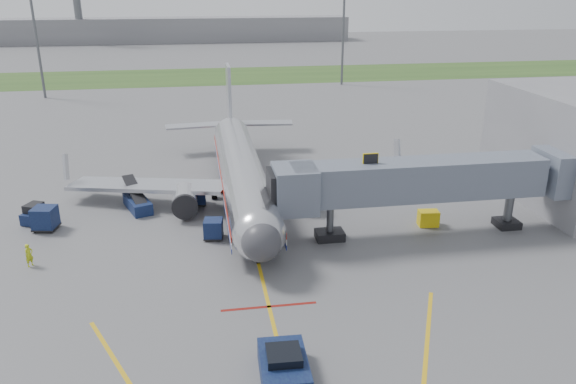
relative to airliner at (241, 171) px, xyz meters
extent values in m
plane|color=#565659|center=(0.00, -15.25, -2.65)|extent=(400.00, 400.00, 0.00)
cube|color=#2D4C1E|center=(0.00, 74.75, -2.64)|extent=(300.00, 25.00, 0.01)
cube|color=gold|center=(0.00, -17.25, -2.64)|extent=(0.25, 50.00, 0.01)
cube|color=maroon|center=(0.00, -19.25, -2.64)|extent=(6.00, 0.25, 0.01)
cylinder|color=silver|center=(0.00, -0.25, 0.05)|extent=(3.80, 28.00, 3.80)
sphere|color=silver|center=(0.00, -14.25, 0.05)|extent=(3.80, 3.80, 3.80)
sphere|color=#38383D|center=(0.00, -15.55, 0.05)|extent=(2.74, 2.74, 2.74)
cube|color=black|center=(0.00, -14.65, 0.60)|extent=(2.20, 1.20, 0.55)
cone|color=silver|center=(0.00, 16.25, 0.05)|extent=(3.80, 5.00, 3.80)
cube|color=#B7BAC1|center=(0.00, 15.75, 4.05)|extent=(0.35, 4.20, 7.00)
cube|color=#B7BAC1|center=(-8.50, -0.25, -0.85)|extent=(15.10, 8.59, 1.13)
cube|color=#B7BAC1|center=(8.50, -0.25, -0.85)|extent=(15.10, 8.59, 1.13)
cylinder|color=silver|center=(-5.20, -3.25, -1.30)|extent=(2.10, 3.60, 2.10)
cylinder|color=silver|center=(5.20, -3.25, -1.30)|extent=(2.10, 3.60, 2.10)
cube|color=maroon|center=(1.92, -0.25, -0.30)|extent=(0.05, 28.00, 0.45)
cube|color=navy|center=(1.92, -0.25, -1.20)|extent=(0.05, 28.00, 0.35)
cylinder|color=black|center=(0.00, -13.25, -2.35)|extent=(0.28, 0.70, 0.70)
cylinder|color=black|center=(-2.60, 0.25, -2.20)|extent=(0.50, 1.00, 1.00)
cylinder|color=black|center=(2.60, 0.25, -2.20)|extent=(0.50, 1.00, 1.00)
cube|color=slate|center=(13.00, -10.25, 1.95)|extent=(20.00, 3.00, 3.00)
cube|color=slate|center=(3.20, -10.25, 1.75)|extent=(3.20, 3.60, 3.40)
cube|color=black|center=(2.00, -10.25, 1.75)|extent=(1.60, 3.00, 2.80)
cube|color=#D9BA0C|center=(9.00, -10.25, 3.75)|extent=(1.20, 0.15, 1.00)
cylinder|color=#595B60|center=(6.00, -10.25, -1.10)|extent=(0.56, 0.56, 3.10)
cube|color=black|center=(6.00, -10.25, -2.30)|extent=(2.20, 1.60, 0.70)
cylinder|color=#595B60|center=(21.00, -10.25, -1.10)|extent=(0.70, 0.70, 3.10)
cube|color=black|center=(21.00, -10.25, -2.35)|extent=(1.80, 1.80, 0.60)
cube|color=slate|center=(25.00, -10.25, 1.95)|extent=(3.00, 4.00, 3.40)
cylinder|color=#595B60|center=(-30.00, 54.75, 7.35)|extent=(0.44, 0.44, 20.00)
cylinder|color=#595B60|center=(25.00, 59.75, 7.35)|extent=(0.44, 0.44, 20.00)
cube|color=slate|center=(-10.00, 154.75, 1.35)|extent=(120.00, 14.00, 8.00)
cylinder|color=#595B60|center=(-40.00, 149.75, 11.35)|extent=(2.40, 2.40, 28.00)
cube|color=#0C1139|center=(-0.14, -26.08, -2.05)|extent=(2.53, 4.00, 1.20)
cube|color=black|center=(-0.14, -26.08, -1.29)|extent=(1.80, 1.80, 0.54)
cylinder|color=black|center=(-1.07, -24.63, -2.21)|extent=(0.27, 0.88, 0.87)
cylinder|color=black|center=(0.89, -24.70, -2.21)|extent=(0.27, 0.88, 0.87)
cube|color=#0C1139|center=(-17.72, -2.89, -2.13)|extent=(2.07, 2.62, 0.93)
cube|color=black|center=(-17.72, -2.89, -1.34)|extent=(1.63, 1.82, 0.65)
cylinder|color=black|center=(-18.49, -3.47, -2.41)|extent=(0.38, 0.51, 0.47)
cylinder|color=black|center=(-17.64, -3.85, -2.41)|extent=(0.38, 0.51, 0.47)
cylinder|color=black|center=(-17.79, -1.94, -2.41)|extent=(0.38, 0.51, 0.47)
cylinder|color=black|center=(-16.94, -2.32, -2.41)|extent=(0.38, 0.51, 0.47)
cube|color=#0C1139|center=(-4.14, -1.10, -1.77)|extent=(1.46, 1.46, 1.43)
cube|color=black|center=(-4.14, -1.10, -2.48)|extent=(1.51, 1.51, 0.11)
cylinder|color=black|center=(-4.71, -1.64, -2.52)|extent=(0.21, 0.26, 0.26)
cylinder|color=black|center=(-3.60, -1.66, -2.52)|extent=(0.21, 0.26, 0.26)
cylinder|color=black|center=(-4.68, -0.53, -2.52)|extent=(0.21, 0.26, 0.26)
cylinder|color=black|center=(-3.58, -0.56, -2.52)|extent=(0.21, 0.26, 0.26)
cube|color=#0C1139|center=(-16.44, -4.69, -1.59)|extent=(2.02, 2.02, 1.73)
cube|color=black|center=(-16.44, -4.69, -2.44)|extent=(2.09, 2.09, 0.13)
cylinder|color=black|center=(-17.22, -5.22, -2.49)|extent=(0.30, 0.35, 0.31)
cylinder|color=black|center=(-15.91, -5.47, -2.49)|extent=(0.30, 0.35, 0.31)
cylinder|color=black|center=(-16.97, -3.90, -2.49)|extent=(0.30, 0.35, 0.31)
cylinder|color=black|center=(-15.66, -4.15, -2.49)|extent=(0.30, 0.35, 0.31)
cube|color=#0C1139|center=(-3.00, -8.62, -1.78)|extent=(1.61, 1.61, 1.42)
cube|color=black|center=(-3.00, -8.62, -2.48)|extent=(1.66, 1.66, 0.11)
cylinder|color=black|center=(-3.63, -9.08, -2.52)|extent=(0.24, 0.28, 0.26)
cylinder|color=black|center=(-2.54, -9.24, -2.52)|extent=(0.24, 0.28, 0.26)
cylinder|color=black|center=(-3.47, -7.99, -2.52)|extent=(0.24, 0.28, 0.26)
cylinder|color=black|center=(-2.38, -8.15, -2.52)|extent=(0.24, 0.28, 0.26)
cube|color=#0C1139|center=(-9.41, -1.43, -2.13)|extent=(2.94, 4.43, 1.03)
cube|color=black|center=(-9.61, -0.89, -1.04)|extent=(2.57, 4.70, 1.62)
cylinder|color=black|center=(-9.44, -3.02, -2.32)|extent=(0.46, 0.69, 0.64)
cylinder|color=black|center=(-8.36, -2.63, -2.32)|extent=(0.46, 0.69, 0.64)
cylinder|color=black|center=(-10.47, -0.22, -2.32)|extent=(0.46, 0.69, 0.64)
cylinder|color=black|center=(-9.39, 0.17, -2.32)|extent=(0.46, 0.69, 0.64)
cube|color=#D9BA0C|center=(14.67, -8.97, -2.00)|extent=(1.73, 1.25, 1.30)
cylinder|color=black|center=(14.13, -8.91, -2.48)|extent=(0.25, 0.35, 0.32)
cylinder|color=black|center=(15.21, -9.02, -2.48)|extent=(0.25, 0.35, 0.32)
imported|color=#B4C517|center=(-16.06, -11.17, -1.80)|extent=(0.71, 0.74, 1.70)
camera|label=1|loc=(-3.74, -49.28, 16.23)|focal=35.00mm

